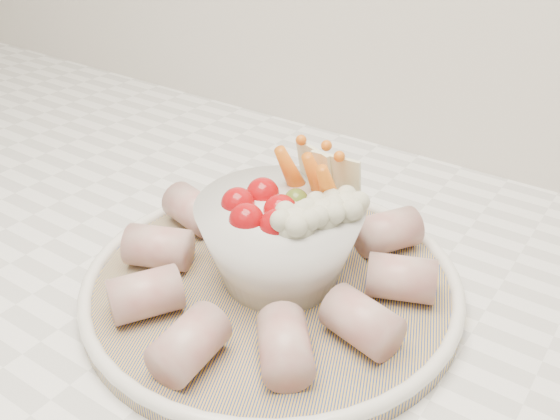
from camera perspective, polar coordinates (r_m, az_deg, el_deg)
The scene contains 3 objects.
serving_platter at distance 0.55m, azimuth -0.73°, elevation -6.68°, with size 0.43×0.43×0.02m.
veggie_bowl at distance 0.53m, azimuth 0.23°, elevation -2.42°, with size 0.14×0.14×0.12m.
cured_meat_rolls at distance 0.54m, azimuth -0.79°, elevation -4.71°, with size 0.28×0.28×0.04m.
Camera 1 is at (0.14, 1.06, 1.27)m, focal length 40.00 mm.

